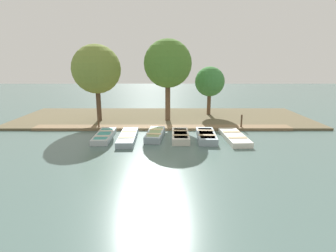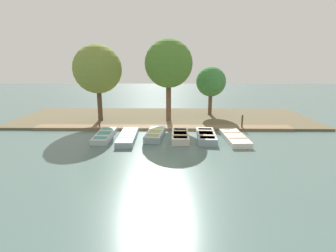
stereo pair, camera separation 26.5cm
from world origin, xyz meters
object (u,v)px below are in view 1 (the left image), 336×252
Objects in this scene: rowboat_0 at (104,136)px; park_tree_left at (168,64)px; park_tree_center at (210,82)px; mooring_post_far at (241,122)px; rowboat_5 at (234,137)px; mooring_post_near at (99,122)px; rowboat_4 at (206,136)px; rowboat_2 at (155,134)px; park_tree_far_left at (96,69)px; rowboat_3 at (180,136)px; rowboat_1 at (128,137)px.

park_tree_left reaches higher than rowboat_0.
rowboat_0 is 0.75× the size of park_tree_center.
park_tree_center is (-2.31, 3.60, -1.52)m from park_tree_left.
park_tree_left is (-2.31, -5.23, 3.98)m from mooring_post_far.
rowboat_5 is at bearing -23.69° from mooring_post_far.
park_tree_left reaches higher than mooring_post_near.
mooring_post_far is at bearing 102.15° from rowboat_0.
rowboat_4 is at bearing -9.75° from park_tree_center.
rowboat_0 is 1.10× the size of rowboat_2.
mooring_post_far is at bearing 78.47° from park_tree_far_left.
rowboat_2 is 0.68× the size of park_tree_center.
rowboat_5 is (0.11, 1.73, -0.05)m from rowboat_4.
park_tree_far_left reaches higher than mooring_post_far.
rowboat_5 is at bearing 86.40° from rowboat_0.
rowboat_3 is 2.62× the size of mooring_post_near.
rowboat_2 is 0.84× the size of rowboat_5.
mooring_post_near is 0.25× the size of park_tree_center.
park_tree_far_left is (-4.56, -6.19, 3.92)m from rowboat_3.
mooring_post_far is (-2.22, 9.24, 0.38)m from rowboat_0.
park_tree_far_left is (-2.17, -0.49, 3.58)m from mooring_post_near.
rowboat_3 is at bearing -21.89° from park_tree_center.
rowboat_3 is 8.63m from park_tree_far_left.
rowboat_2 is 6.39m from mooring_post_far.
park_tree_center is at bearing 152.10° from rowboat_2.
park_tree_center is (-2.45, 9.00, -1.13)m from park_tree_far_left.
rowboat_4 is 2.77× the size of mooring_post_far.
mooring_post_far is (-2.39, 4.44, 0.34)m from rowboat_3.
rowboat_5 is 0.58× the size of park_tree_far_left.
rowboat_0 is 2.98× the size of mooring_post_far.
mooring_post_far is 11.43m from park_tree_far_left.
rowboat_0 is 6.40m from rowboat_4.
rowboat_4 is (0.04, 1.60, 0.01)m from rowboat_3.
park_tree_left reaches higher than rowboat_2.
park_tree_far_left is at bearing -163.71° from rowboat_0.
rowboat_1 is 6.83m from park_tree_far_left.
rowboat_3 is at bearing -61.76° from mooring_post_far.
mooring_post_near reaches higher than rowboat_1.
rowboat_5 is at bearing 88.91° from rowboat_4.
rowboat_5 is at bearing 63.69° from park_tree_far_left.
mooring_post_far is at bearing 19.44° from park_tree_center.
rowboat_5 is at bearing 88.79° from rowboat_1.
mooring_post_far reaches higher than rowboat_0.
rowboat_5 is 9.39m from mooring_post_near.
mooring_post_far is 0.25× the size of park_tree_center.
park_tree_far_left reaches higher than rowboat_2.
rowboat_3 is at bearing -95.19° from rowboat_5.
mooring_post_near is 1.00× the size of mooring_post_far.
park_tree_left reaches higher than rowboat_5.
park_tree_center is at bearing 172.92° from rowboat_4.
park_tree_center reaches higher than rowboat_5.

